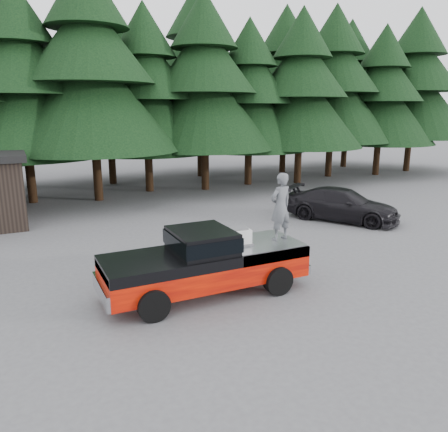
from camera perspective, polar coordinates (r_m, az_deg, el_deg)
name	(u,v)px	position (r m, az deg, el deg)	size (l,w,h in m)	color
ground	(222,284)	(13.45, -0.25, -8.93)	(120.00, 120.00, 0.00)	#525255
pickup_truck	(205,272)	(12.62, -2.45, -7.27)	(6.00, 2.04, 1.33)	red
truck_cab	(202,240)	(12.27, -2.92, -3.15)	(1.66, 1.90, 0.59)	black
air_compressor	(238,237)	(12.78, 1.87, -2.77)	(0.65, 0.54, 0.45)	silver
man_on_bed	(280,207)	(13.16, 7.38, 1.21)	(0.75, 0.49, 2.05)	#575B5F
parked_car	(342,205)	(21.51, 15.18, 1.45)	(2.14, 5.27, 1.53)	black
treeline	(106,66)	(29.06, -15.16, 18.38)	(60.15, 16.05, 17.50)	black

